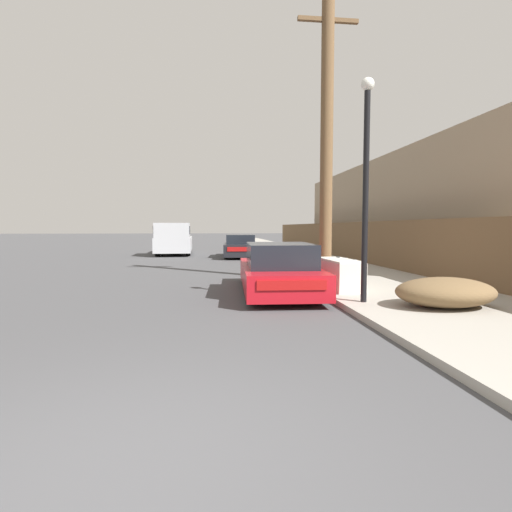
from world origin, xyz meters
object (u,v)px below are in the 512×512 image
pickup_truck (174,239)px  street_lamp (366,173)px  brush_pile (445,292)px  parked_sports_car_red (278,270)px  car_parked_mid (240,246)px  discarded_fridge (339,274)px  utility_pole (327,135)px

pickup_truck → street_lamp: street_lamp is taller
brush_pile → parked_sports_car_red: bearing=136.0°
car_parked_mid → brush_pile: (2.78, -14.94, -0.19)m
discarded_fridge → utility_pole: size_ratio=0.22×
car_parked_mid → pickup_truck: bearing=153.1°
parked_sports_car_red → discarded_fridge: bearing=-4.7°
car_parked_mid → pickup_truck: 4.47m
discarded_fridge → pickup_truck: 15.68m
discarded_fridge → parked_sports_car_red: bearing=169.8°
street_lamp → brush_pile: bearing=-26.5°
discarded_fridge → utility_pole: (0.28, 2.13, 3.89)m
discarded_fridge → brush_pile: discarded_fridge is taller
car_parked_mid → street_lamp: (1.43, -14.27, 2.13)m
discarded_fridge → parked_sports_car_red: size_ratio=0.39×
pickup_truck → brush_pile: (6.61, -17.22, -0.54)m
parked_sports_car_red → utility_pole: size_ratio=0.57×
street_lamp → discarded_fridge: bearing=87.7°
street_lamp → pickup_truck: bearing=107.6°
utility_pole → brush_pile: size_ratio=4.38×
brush_pile → pickup_truck: bearing=111.0°
pickup_truck → street_lamp: 17.45m
car_parked_mid → street_lamp: street_lamp is taller
pickup_truck → utility_pole: 14.22m
discarded_fridge → utility_pole: utility_pole is taller
pickup_truck → street_lamp: bearing=106.0°
car_parked_mid → street_lamp: 14.50m
utility_pole → car_parked_mid: bearing=99.8°
pickup_truck → brush_pile: 18.45m
discarded_fridge → car_parked_mid: bearing=94.3°
car_parked_mid → street_lamp: bearing=-80.4°
discarded_fridge → utility_pole: 4.44m
pickup_truck → discarded_fridge: bearing=108.3°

